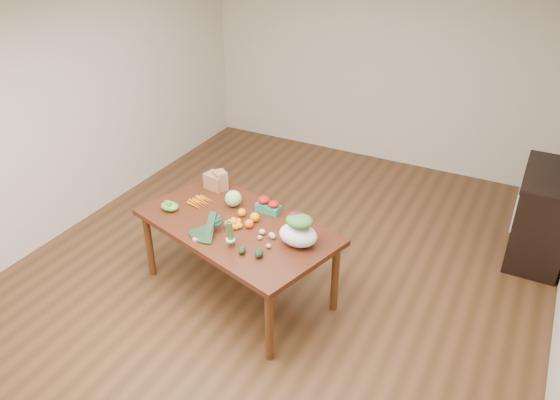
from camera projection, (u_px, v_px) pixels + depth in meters
The scene contains 25 objects.
floor at pixel (281, 271), 5.49m from camera, with size 6.00×6.00×0.00m, color brown.
room_walls at pixel (281, 149), 4.82m from camera, with size 5.02×6.02×2.70m.
dining_table at pixel (238, 258), 5.05m from camera, with size 1.79×1.00×0.75m, color #421D0F.
cabinet at pixel (543, 215), 5.53m from camera, with size 0.52×1.02×0.94m, color black.
dish_towel at pixel (516, 207), 5.52m from camera, with size 0.02×0.28×0.45m, color white.
paper_bag at pixel (216, 180), 5.40m from camera, with size 0.27×0.23×0.19m, color #9C7146, non-canonical shape.
cabbage at pixel (233, 198), 5.11m from camera, with size 0.16×0.16×0.16m, color #B1D379.
strawberry_basket_a at pixel (264, 205), 5.05m from camera, with size 0.12×0.12×0.11m, color #B60F0C, non-canonical shape.
strawberry_basket_b at pixel (274, 209), 5.00m from camera, with size 0.11×0.11×0.10m, color red, non-canonical shape.
orange_a at pixel (242, 213), 4.97m from camera, with size 0.08×0.08×0.08m, color #FFA70F.
orange_b at pixel (255, 217), 4.89m from camera, with size 0.09×0.09×0.09m, color #FC9B0F.
orange_c at pixel (249, 224), 4.80m from camera, with size 0.08×0.08×0.08m, color #FF590F.
mandarin_cluster at pixel (234, 223), 4.80m from camera, with size 0.18×0.18×0.08m, color orange, non-canonical shape.
carrots at pixel (200, 202), 5.18m from camera, with size 0.22×0.22×0.03m, color #D55212, non-canonical shape.
snap_pea_bag at pixel (170, 206), 5.06m from camera, with size 0.18×0.13×0.08m, color #5CAB3A.
kale_bunch at pixel (204, 228), 4.66m from camera, with size 0.32×0.40×0.16m, color black, non-canonical shape.
asparagus_bundle at pixel (230, 234), 4.51m from camera, with size 0.08×0.08×0.25m, color #60883E, non-canonical shape.
potato_a at pixel (262, 232), 4.71m from camera, with size 0.06×0.05×0.05m, color tan.
potato_b at pixel (260, 238), 4.65m from camera, with size 0.04×0.04×0.04m, color tan.
potato_c at pixel (273, 236), 4.66m from camera, with size 0.05×0.05×0.04m, color tan.
potato_d at pixel (272, 235), 4.67m from camera, with size 0.06×0.05×0.05m, color tan.
potato_e at pixel (269, 246), 4.54m from camera, with size 0.05×0.04×0.04m, color tan.
avocado_a at pixel (242, 250), 4.47m from camera, with size 0.06×0.09×0.06m, color black.
avocado_b at pixel (259, 253), 4.42m from camera, with size 0.07×0.10×0.07m, color black.
salad_bag at pixel (298, 231), 4.53m from camera, with size 0.33×0.25×0.26m, color white, non-canonical shape.
Camera 1 is at (2.01, -3.91, 3.37)m, focal length 35.00 mm.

